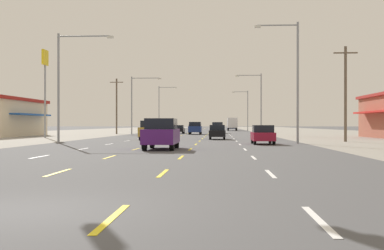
# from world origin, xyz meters

# --- Properties ---
(ground_plane) EXTENTS (572.00, 572.00, 0.00)m
(ground_plane) POSITION_xyz_m (0.00, 66.00, 0.00)
(ground_plane) COLOR #4C4C4F
(lot_apron_left) EXTENTS (28.00, 440.00, 0.01)m
(lot_apron_left) POSITION_xyz_m (-24.75, 66.00, 0.00)
(lot_apron_left) COLOR gray
(lot_apron_left) RESTS_ON ground
(lot_apron_right) EXTENTS (28.00, 440.00, 0.01)m
(lot_apron_right) POSITION_xyz_m (24.75, 66.00, 0.00)
(lot_apron_right) COLOR gray
(lot_apron_right) RESTS_ON ground
(lane_markings) EXTENTS (10.64, 227.60, 0.01)m
(lane_markings) POSITION_xyz_m (0.00, 104.50, 0.01)
(lane_markings) COLOR white
(lane_markings) RESTS_ON ground
(signal_span_wire) EXTENTS (24.80, 0.53, 9.94)m
(signal_span_wire) POSITION_xyz_m (0.39, 11.20, 5.80)
(signal_span_wire) COLOR brown
(signal_span_wire) RESTS_ON ground
(suv_center_turn_nearest) EXTENTS (1.98, 4.90, 1.98)m
(suv_center_turn_nearest) POSITION_xyz_m (-0.11, 22.02, 1.03)
(suv_center_turn_nearest) COLOR #4C196B
(suv_center_turn_nearest) RESTS_ON ground
(hatchback_far_right_near) EXTENTS (1.72, 3.90, 1.54)m
(hatchback_far_right_near) POSITION_xyz_m (7.13, 30.28, 0.78)
(hatchback_far_right_near) COLOR maroon
(hatchback_far_right_near) RESTS_ON ground
(suv_inner_left_mid) EXTENTS (1.98, 4.90, 1.98)m
(suv_inner_left_mid) POSITION_xyz_m (-3.37, 40.28, 1.03)
(suv_inner_left_mid) COLOR #B28C33
(suv_inner_left_mid) RESTS_ON ground
(hatchback_inner_right_midfar) EXTENTS (1.72, 3.90, 1.54)m
(hatchback_inner_right_midfar) POSITION_xyz_m (3.41, 42.46, 0.78)
(hatchback_inner_right_midfar) COLOR black
(hatchback_inner_right_midfar) RESTS_ON ground
(suv_center_turn_far) EXTENTS (1.98, 4.90, 1.98)m
(suv_center_turn_far) POSITION_xyz_m (-0.17, 67.45, 1.03)
(suv_center_turn_far) COLOR navy
(suv_center_turn_far) RESTS_ON ground
(sedan_inner_left_farther) EXTENTS (1.80, 4.50, 1.46)m
(sedan_inner_left_farther) POSITION_xyz_m (-3.30, 73.63, 0.76)
(sedan_inner_left_farther) COLOR black
(sedan_inner_left_farther) RESTS_ON ground
(suv_inner_right_farthest) EXTENTS (1.98, 4.90, 1.98)m
(suv_inner_right_farthest) POSITION_xyz_m (3.34, 76.41, 1.03)
(suv_inner_right_farthest) COLOR white
(suv_inner_right_farthest) RESTS_ON ground
(box_truck_far_right_distant_a) EXTENTS (2.40, 7.20, 3.23)m
(box_truck_far_right_distant_a) POSITION_xyz_m (6.95, 111.92, 1.84)
(box_truck_far_right_distant_a) COLOR navy
(box_truck_far_right_distant_a) RESTS_ON ground
(hatchback_inner_left_distant_b) EXTENTS (1.72, 3.90, 1.54)m
(hatchback_inner_left_distant_b) POSITION_xyz_m (-3.35, 114.80, 0.78)
(hatchback_inner_left_distant_b) COLOR navy
(hatchback_inner_left_distant_b) RESTS_ON ground
(sedan_inner_right_distant_c) EXTENTS (1.80, 4.50, 1.46)m
(sedan_inner_right_distant_c) POSITION_xyz_m (3.50, 129.17, 0.76)
(sedan_inner_right_distant_c) COLOR white
(sedan_inner_right_distant_c) RESTS_ON ground
(pole_sign_left_row_1) EXTENTS (0.24, 1.68, 10.47)m
(pole_sign_left_row_1) POSITION_xyz_m (-17.11, 47.33, 7.66)
(pole_sign_left_row_1) COLOR gray
(pole_sign_left_row_1) RESTS_ON ground
(streetlight_left_row_0) EXTENTS (4.85, 0.26, 9.39)m
(streetlight_left_row_0) POSITION_xyz_m (-9.60, 31.67, 5.54)
(streetlight_left_row_0) COLOR gray
(streetlight_left_row_0) RESTS_ON ground
(streetlight_right_row_0) EXTENTS (3.71, 0.26, 10.14)m
(streetlight_right_row_0) POSITION_xyz_m (9.81, 31.67, 5.79)
(streetlight_right_row_0) COLOR gray
(streetlight_right_row_0) RESTS_ON ground
(streetlight_left_row_1) EXTENTS (4.80, 0.26, 9.14)m
(streetlight_left_row_1) POSITION_xyz_m (-9.60, 66.16, 5.40)
(streetlight_left_row_1) COLOR gray
(streetlight_left_row_1) RESTS_ON ground
(streetlight_right_row_1) EXTENTS (4.10, 0.26, 9.48)m
(streetlight_right_row_1) POSITION_xyz_m (9.73, 66.16, 5.50)
(streetlight_right_row_1) COLOR gray
(streetlight_right_row_1) RESTS_ON ground
(streetlight_left_row_2) EXTENTS (4.20, 0.26, 10.34)m
(streetlight_left_row_2) POSITION_xyz_m (-9.75, 100.64, 5.96)
(streetlight_left_row_2) COLOR gray
(streetlight_left_row_2) RESTS_ON ground
(streetlight_right_row_2) EXTENTS (3.66, 0.26, 9.26)m
(streetlight_right_row_2) POSITION_xyz_m (9.79, 100.64, 5.34)
(streetlight_right_row_2) COLOR gray
(streetlight_right_row_2) RESTS_ON ground
(utility_pole_right_row_0) EXTENTS (2.20, 0.26, 8.80)m
(utility_pole_right_row_0) POSITION_xyz_m (15.26, 36.25, 4.59)
(utility_pole_right_row_0) COLOR brown
(utility_pole_right_row_0) RESTS_ON ground
(utility_pole_left_row_1) EXTENTS (2.20, 0.26, 9.14)m
(utility_pole_left_row_1) POSITION_xyz_m (-13.25, 69.39, 4.77)
(utility_pole_left_row_1) COLOR brown
(utility_pole_left_row_1) RESTS_ON ground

